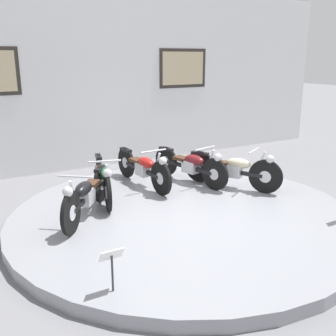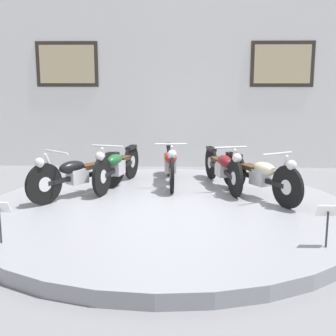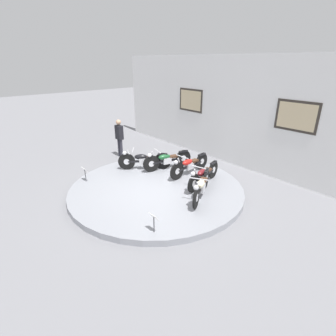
% 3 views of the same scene
% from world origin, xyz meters
% --- Properties ---
extents(ground_plane, '(60.00, 60.00, 0.00)m').
position_xyz_m(ground_plane, '(0.00, 0.00, 0.00)').
color(ground_plane, slate).
extents(display_platform, '(5.63, 5.63, 0.18)m').
position_xyz_m(display_platform, '(0.00, 0.00, 0.09)').
color(display_platform, gray).
rests_on(display_platform, ground_plane).
extents(back_wall, '(14.00, 0.22, 4.25)m').
position_xyz_m(back_wall, '(0.00, 4.04, 2.13)').
color(back_wall, white).
rests_on(back_wall, ground_plane).
extents(motorcycle_black, '(1.27, 1.60, 0.79)m').
position_xyz_m(motorcycle_black, '(-1.46, 0.55, 0.56)').
color(motorcycle_black, black).
rests_on(motorcycle_black, display_platform).
extents(motorcycle_green, '(0.64, 1.94, 0.79)m').
position_xyz_m(motorcycle_green, '(-0.92, 1.23, 0.56)').
color(motorcycle_green, black).
rests_on(motorcycle_green, display_platform).
extents(motorcycle_red, '(0.54, 1.98, 0.79)m').
position_xyz_m(motorcycle_red, '(0.00, 1.50, 0.56)').
color(motorcycle_red, black).
rests_on(motorcycle_red, display_platform).
extents(motorcycle_maroon, '(0.62, 1.92, 0.78)m').
position_xyz_m(motorcycle_maroon, '(0.92, 1.23, 0.56)').
color(motorcycle_maroon, black).
rests_on(motorcycle_maroon, display_platform).
extents(motorcycle_cream, '(1.03, 1.75, 0.80)m').
position_xyz_m(motorcycle_cream, '(1.46, 0.54, 0.57)').
color(motorcycle_cream, black).
rests_on(motorcycle_cream, display_platform).
extents(info_placard_front_centre, '(0.26, 0.11, 0.51)m').
position_xyz_m(info_placard_front_centre, '(1.89, -1.58, 0.55)').
color(info_placard_front_centre, '#333338').
rests_on(info_placard_front_centre, display_platform).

